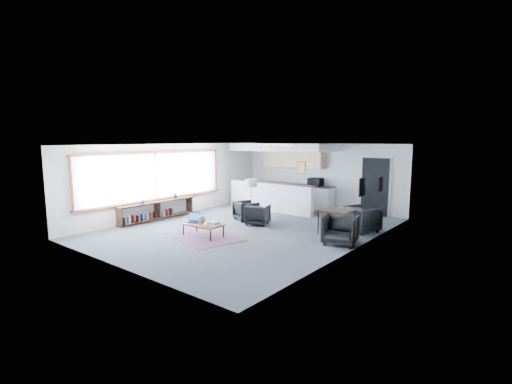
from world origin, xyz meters
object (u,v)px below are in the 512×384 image
Objects in this scene: dining_table at (337,212)px; laptop at (193,219)px; armchair_right at (258,214)px; coffee_table at (203,225)px; dining_chair_near at (340,231)px; ceramic_pot at (202,220)px; dining_chair_far at (362,220)px; microwave at (315,181)px; floor_lamp at (251,184)px; armchair_left at (246,210)px; book_stack at (213,223)px.

laptop is at bearing -140.73° from dining_table.
coffee_table is at bearing 61.08° from armchair_right.
dining_chair_near is (3.82, 1.74, -0.08)m from laptop.
ceramic_pot is 0.35× the size of dining_chair_far.
microwave is at bearing -112.78° from armchair_right.
floor_lamp reaches higher than laptop.
ceramic_pot is 0.46× the size of microwave.
microwave reaches higher than coffee_table.
armchair_right is 1.17m from floor_lamp.
ceramic_pot is at bearing -166.28° from dining_chair_near.
dining_chair_near reaches higher than dining_table.
laptop is at bearing 64.70° from dining_chair_far.
floor_lamp is at bearing 153.14° from dining_chair_near.
microwave is at bearing 128.69° from dining_table.
armchair_left is at bearing 68.26° from laptop.
book_stack is 2.09m from armchair_right.
book_stack is 3.49m from dining_chair_near.
armchair_right reaches higher than laptop.
armchair_left reaches higher than coffee_table.
armchair_left is at bearing 156.01° from dining_chair_near.
book_stack is at bearing 131.89° from armchair_left.
laptop is 0.77m from book_stack.
book_stack is 5.70m from microwave.
floor_lamp is (-0.65, 0.46, 0.86)m from armchair_right.
coffee_table is 3.23× the size of book_stack.
microwave is at bearing 83.33° from coffee_table.
coffee_table is 3.90m from dining_table.
ceramic_pot is at bearing -82.33° from floor_lamp.
armchair_left is at bearing 97.24° from coffee_table.
dining_table is 1.22× the size of dining_chair_far.
ceramic_pot is (0.41, -0.05, 0.05)m from laptop.
armchair_right is 1.31× the size of microwave.
book_stack is 2.48m from armchair_left.
book_stack is at bearing -133.74° from dining_table.
book_stack is 0.26× the size of floor_lamp.
dining_chair_near is at bearing 28.78° from book_stack.
dining_chair_near is at bearing -12.88° from floor_lamp.
coffee_table is 2.77m from floor_lamp.
floor_lamp is at bearing -56.34° from armchair_right.
microwave is (0.81, 3.30, 0.75)m from armchair_left.
book_stack is at bearing 70.73° from dining_chair_far.
dining_table is (2.83, 2.66, 0.31)m from coffee_table.
armchair_right reaches higher than ceramic_pot.
dining_chair_far is at bearing -33.33° from microwave.
book_stack is (0.76, 0.06, -0.03)m from laptop.
ceramic_pot is at bearing -136.33° from dining_table.
armchair_left is (-0.42, 2.47, -0.14)m from ceramic_pot.
dining_chair_far is 1.32× the size of microwave.
dining_chair_near is at bearing 115.26° from dining_chair_far.
ceramic_pot is 0.35× the size of armchair_right.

